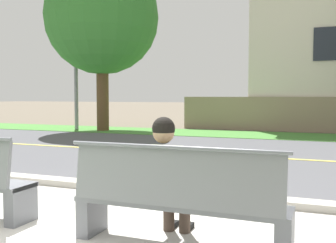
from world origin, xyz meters
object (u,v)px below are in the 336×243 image
Objects in this scene: seated_person_olive at (167,174)px; streetlamp at (78,39)px; shade_tree_far_left at (104,8)px; bench_right at (177,201)px.

streetlamp is at bearing 127.34° from seated_person_olive.
shade_tree_far_left reaches higher than seated_person_olive.
streetlamp is at bearing 127.46° from bench_right.
seated_person_olive is 14.30m from streetlamp.
bench_right is 14.58m from streetlamp.
streetlamp is (-8.46, 11.09, 3.18)m from seated_person_olive.
streetlamp reaches higher than bench_right.
streetlamp is 1.89m from shade_tree_far_left.
bench_right is at bearing -45.66° from seated_person_olive.
bench_right is 0.31× the size of streetlamp.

